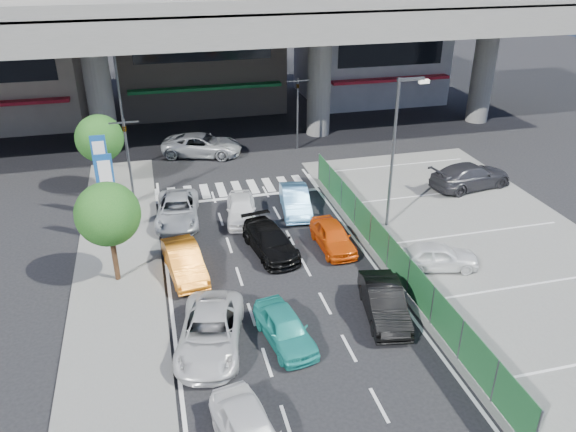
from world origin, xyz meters
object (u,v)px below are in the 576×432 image
object	(u,v)px
kei_truck_front_right	(295,201)
traffic_cone	(369,230)
street_lamp_left	(123,99)
sedan_black_mid	(270,241)
traffic_light_left	(126,141)
taxi_orange_right	(333,236)
taxi_teal_mid	(285,328)
hatch_black_mid_right	(384,302)
parked_sedan_dgrey	(471,176)
taxi_orange_left	(184,261)
traffic_light_right	(298,96)
tree_far	(99,139)
sedan_white_front_mid	(241,209)
tree_near	(108,214)
wagon_silver_front_left	(177,210)
sedan_white_mid_left	(210,332)
street_lamp_right	(397,142)
signboard_far	(101,165)
parked_sedan_white	(437,256)
signboard_near	(107,186)
crossing_wagon_silver	(202,145)

from	to	relation	value
kei_truck_front_right	traffic_cone	bearing A→B (deg)	-44.83
street_lamp_left	sedan_black_mid	world-z (taller)	street_lamp_left
traffic_light_left	traffic_cone	xyz separation A→B (m)	(11.80, -6.95, -3.53)
street_lamp_left	sedan_black_mid	xyz separation A→B (m)	(6.61, -13.19, -4.13)
traffic_light_left	taxi_orange_right	size ratio (longest dim) A/B	1.37
taxi_teal_mid	hatch_black_mid_right	size ratio (longest dim) A/B	0.90
parked_sedan_dgrey	sedan_black_mid	bearing A→B (deg)	98.88
traffic_light_left	hatch_black_mid_right	world-z (taller)	traffic_light_left
taxi_teal_mid	parked_sedan_dgrey	size ratio (longest dim) A/B	0.71
taxi_orange_left	traffic_light_right	bearing A→B (deg)	50.51
traffic_light_right	tree_far	xyz separation A→B (m)	(-13.30, -4.50, -0.55)
parked_sedan_dgrey	traffic_light_left	bearing A→B (deg)	72.98
sedan_black_mid	sedan_white_front_mid	distance (m)	3.94
tree_near	traffic_cone	bearing A→B (deg)	4.76
wagon_silver_front_left	traffic_cone	world-z (taller)	wagon_silver_front_left
traffic_light_right	wagon_silver_front_left	size ratio (longest dim) A/B	1.07
traffic_light_left	sedan_white_mid_left	size ratio (longest dim) A/B	1.05
sedan_white_mid_left	parked_sedan_dgrey	world-z (taller)	parked_sedan_dgrey
traffic_light_left	sedan_white_mid_left	world-z (taller)	traffic_light_left
hatch_black_mid_right	parked_sedan_dgrey	xyz separation A→B (m)	(10.34, 10.89, 0.14)
traffic_cone	tree_near	bearing A→B (deg)	-175.24
street_lamp_right	tree_far	distance (m)	17.27
wagon_silver_front_left	parked_sedan_dgrey	bearing A→B (deg)	6.24
taxi_orange_left	sedan_white_front_mid	world-z (taller)	taxi_orange_left
taxi_teal_mid	traffic_cone	bearing A→B (deg)	39.02
signboard_far	tree_far	xyz separation A→B (m)	(-0.20, 3.51, 0.32)
taxi_teal_mid	traffic_light_left	bearing A→B (deg)	102.25
wagon_silver_front_left	parked_sedan_white	bearing A→B (deg)	-29.00
signboard_near	tree_far	xyz separation A→B (m)	(-0.60, 6.51, 0.32)
street_lamp_right	parked_sedan_dgrey	distance (m)	8.59
kei_truck_front_right	sedan_black_mid	bearing A→B (deg)	-112.22
tree_near	sedan_white_front_mid	xyz separation A→B (m)	(6.52, 4.68, -2.72)
crossing_wagon_silver	taxi_teal_mid	bearing A→B (deg)	-160.01
street_lamp_left	tree_near	xyz separation A→B (m)	(-0.67, -14.00, -1.38)
crossing_wagon_silver	parked_sedan_dgrey	bearing A→B (deg)	-104.72
taxi_teal_mid	kei_truck_front_right	distance (m)	11.39
signboard_near	sedan_white_front_mid	distance (m)	7.16
taxi_teal_mid	wagon_silver_front_left	distance (m)	11.78
tree_near	taxi_orange_left	distance (m)	4.05
traffic_light_left	parked_sedan_dgrey	world-z (taller)	traffic_light_left
traffic_light_left	signboard_near	size ratio (longest dim) A/B	1.11
sedan_white_mid_left	sedan_black_mid	distance (m)	7.44
taxi_teal_mid	signboard_near	bearing A→B (deg)	113.87
traffic_light_right	sedan_white_mid_left	bearing A→B (deg)	-113.54
taxi_teal_mid	parked_sedan_dgrey	distance (m)	18.59
tree_near	traffic_cone	size ratio (longest dim) A/B	6.93
traffic_light_left	sedan_white_front_mid	xyz separation A→B (m)	(5.72, -3.32, -3.27)
street_lamp_left	crossing_wagon_silver	xyz separation A→B (m)	(4.93, 1.33, -4.00)
tree_near	tree_far	xyz separation A→B (m)	(-0.80, 10.50, 0.00)
tree_near	traffic_light_left	bearing A→B (deg)	84.29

